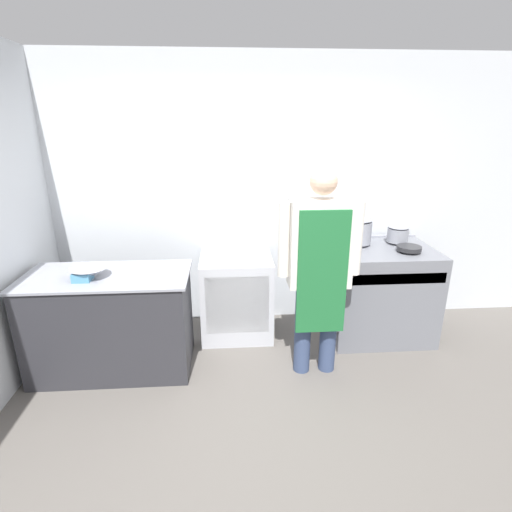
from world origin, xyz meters
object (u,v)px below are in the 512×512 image
(saute_pan, at_px, (409,248))
(stock_pot, at_px, (357,230))
(stove, at_px, (378,291))
(person_cook, at_px, (320,262))
(plastic_tub, at_px, (82,276))
(mixing_bowl, at_px, (89,273))
(fridge_unit, at_px, (237,295))
(sauce_pot, at_px, (398,233))

(saute_pan, bearing_deg, stock_pot, 146.62)
(stove, relative_size, person_cook, 0.56)
(stock_pot, bearing_deg, person_cook, -125.87)
(person_cook, xyz_separation_m, saute_pan, (0.96, 0.47, -0.06))
(plastic_tub, height_order, saute_pan, saute_pan)
(mixing_bowl, bearing_deg, stove, 10.48)
(stove, relative_size, fridge_unit, 1.20)
(stove, xyz_separation_m, mixing_bowl, (-2.61, -0.48, 0.46))
(saute_pan, bearing_deg, mixing_bowl, -172.95)
(stove, distance_m, stock_pot, 0.66)
(mixing_bowl, xyz_separation_m, plastic_tub, (-0.03, -0.06, -0.01))
(stove, relative_size, mixing_bowl, 3.24)
(saute_pan, bearing_deg, sauce_pot, 90.00)
(fridge_unit, bearing_deg, person_cook, -47.33)
(stock_pot, bearing_deg, mixing_bowl, -165.43)
(fridge_unit, xyz_separation_m, stock_pot, (1.20, 0.04, 0.65))
(stove, xyz_separation_m, sauce_pot, (0.20, 0.14, 0.56))
(fridge_unit, relative_size, sauce_pot, 4.02)
(person_cook, relative_size, stock_pot, 6.30)
(stove, xyz_separation_m, saute_pan, (0.20, -0.14, 0.49))
(stock_pot, bearing_deg, stove, -32.11)
(stove, height_order, stock_pot, stock_pot)
(mixing_bowl, height_order, plastic_tub, mixing_bowl)
(mixing_bowl, relative_size, stock_pot, 1.09)
(fridge_unit, xyz_separation_m, plastic_tub, (-1.23, -0.64, 0.50))
(plastic_tub, relative_size, saute_pan, 0.61)
(stock_pot, relative_size, saute_pan, 1.23)
(stock_pot, xyz_separation_m, sauce_pot, (0.42, -0.00, -0.05))
(stock_pot, bearing_deg, saute_pan, -33.38)
(sauce_pot, bearing_deg, plastic_tub, -166.52)
(stove, xyz_separation_m, fridge_unit, (-1.42, 0.10, -0.05))
(plastic_tub, height_order, sauce_pot, sauce_pot)
(person_cook, xyz_separation_m, sauce_pot, (0.96, 0.75, 0.01))
(fridge_unit, xyz_separation_m, mixing_bowl, (-1.19, -0.58, 0.51))
(stove, xyz_separation_m, person_cook, (-0.76, -0.61, 0.55))
(mixing_bowl, bearing_deg, sauce_pot, 12.48)
(person_cook, xyz_separation_m, mixing_bowl, (-1.85, 0.13, -0.09))
(person_cook, distance_m, mixing_bowl, 1.86)
(stove, distance_m, person_cook, 1.12)
(stock_pot, height_order, sauce_pot, stock_pot)
(person_cook, bearing_deg, mixing_bowl, 176.06)
(fridge_unit, bearing_deg, saute_pan, -8.34)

